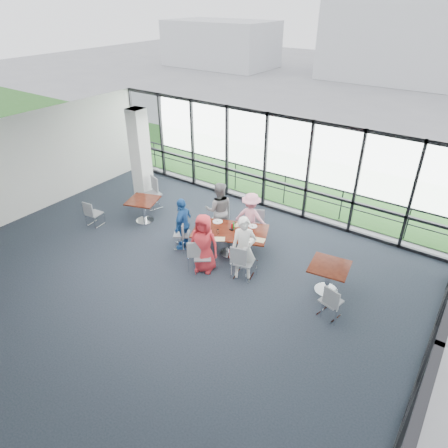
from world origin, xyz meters
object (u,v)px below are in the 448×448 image
Objects in this scene: side_table_right at (329,270)px; chair_spare_lb at (153,194)px; chair_main_fr at (252,224)px; chair_spare_r at (331,301)px; diner_near_left at (204,243)px; side_table_left at (143,203)px; diner_far_right at (251,217)px; diner_far_left at (219,210)px; chair_main_end at (182,234)px; chair_main_nl at (203,257)px; main_table at (230,234)px; chair_spare_la at (94,214)px; chair_main_nr at (244,262)px; chair_main_fl at (218,221)px; structural_column at (141,157)px; diner_end at (183,224)px; diner_near_right at (244,248)px.

chair_spare_lb is (-6.51, 0.79, -0.14)m from side_table_right.
chair_spare_r is (3.19, -1.89, 0.01)m from chair_main_fr.
side_table_right is at bearing 3.21° from diner_near_left.
chair_main_fr is 0.97× the size of chair_spare_r.
side_table_left is 0.75× the size of diner_far_right.
diner_far_left is at bearing 170.36° from side_table_right.
chair_main_nl is at bearing 33.10° from chair_main_end.
side_table_right is 3.02m from chair_main_fr.
main_table is 4.48m from chair_spare_la.
diner_near_left is at bearing -175.03° from chair_main_nr.
chair_spare_r is (2.35, -0.11, -0.04)m from chair_main_nr.
chair_spare_la is at bearing 15.74° from chair_main_fl.
structural_column reaches higher than chair_main_fr.
chair_main_fl is at bearing -163.20° from chair_spare_lb.
diner_end is 1.23m from chair_main_fl.
diner_end reaches higher than side_table_right.
structural_column reaches higher than main_table.
chair_spare_lb is at bearing 116.15° from side_table_left.
diner_near_left is at bearing 78.17° from diner_far_left.
chair_main_nr is at bearing 54.10° from chair_main_end.
chair_spare_r is at bearing 150.05° from chair_main_fl.
chair_main_end is 1.00× the size of chair_spare_r.
structural_column is at bearing -23.82° from chair_main_fr.
chair_main_nl is 0.96× the size of chair_main_fl.
diner_far_left reaches higher than diner_near_left.
chair_spare_la is (-3.02, -0.60, -0.03)m from chair_main_end.
diner_end reaches higher than chair_main_nr.
side_table_right is 4.13m from diner_end.
diner_end is 2.09m from chair_main_fr.
diner_far_left is 1.93× the size of chair_main_nl.
chair_main_nr is at bearing -8.62° from side_table_left.
diner_near_left is (4.15, -2.02, -0.79)m from structural_column.
diner_end is 1.79× the size of chair_spare_r.
chair_spare_lb reaches higher than side_table_right.
chair_spare_la is at bearing -110.39° from chair_main_end.
chair_main_fl is at bearing 15.89° from side_table_left.
main_table and side_table_left have the same top height.
diner_near_left reaches higher than chair_spare_lb.
chair_spare_lb reaches higher than main_table.
side_table_left is at bearing -134.97° from chair_main_end.
structural_column is 1.78m from side_table_left.
diner_end is at bearing 172.11° from chair_spare_lb.
main_table is 1.43m from chair_main_end.
chair_main_nl is 1.30m from chair_main_end.
chair_spare_la is at bearing 166.10° from diner_near_left.
chair_spare_r is (3.22, -0.78, -0.20)m from main_table.
diner_far_left is 1.86× the size of chair_main_fl.
chair_main_fl is (-1.72, 1.29, -0.40)m from diner_near_right.
chair_main_nl is 2.18m from chair_main_fr.
main_table is 1.36m from diner_end.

